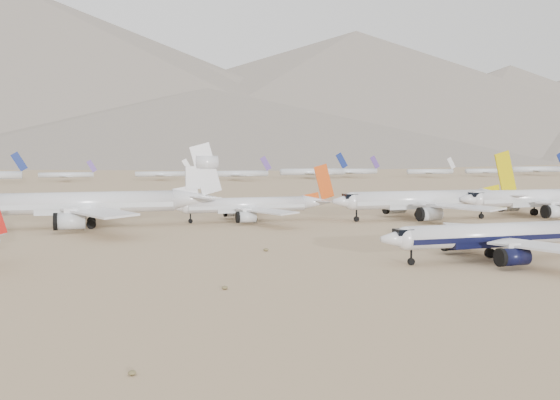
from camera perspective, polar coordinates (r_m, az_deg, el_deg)
name	(u,v)px	position (r m, az deg, el deg)	size (l,w,h in m)	color
ground	(454,256)	(114.48, 15.59, -4.95)	(7000.00, 7000.00, 0.00)	#907454
main_airliner	(503,235)	(112.26, 19.72, -3.04)	(43.65, 42.63, 15.40)	silver
row2_navy_widebody	(544,198)	(191.55, 23.03, 0.14)	(52.12, 50.97, 18.54)	silver
row2_gold_tail	(427,200)	(173.68, 13.30, -0.01)	(52.64, 51.48, 18.74)	silver
row2_orange_tail	(253,205)	(164.46, -2.45, -0.48)	(42.38, 41.46, 15.12)	silver
row2_white_trijet	(97,202)	(158.30, -16.36, -0.21)	(58.66, 57.33, 20.79)	silver
distant_storage_row	(281,172)	(421.43, 0.06, 2.55)	(678.59, 64.02, 16.11)	silver
mountain_range	(143,88)	(1756.86, -12.40, 9.95)	(7354.00, 3024.00, 470.00)	slate
foothills	(386,128)	(1332.77, 9.65, 6.47)	(4637.50, 1395.00, 155.00)	slate
desert_scrub	(491,290)	(86.72, 18.72, -7.82)	(247.37, 121.67, 0.63)	brown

